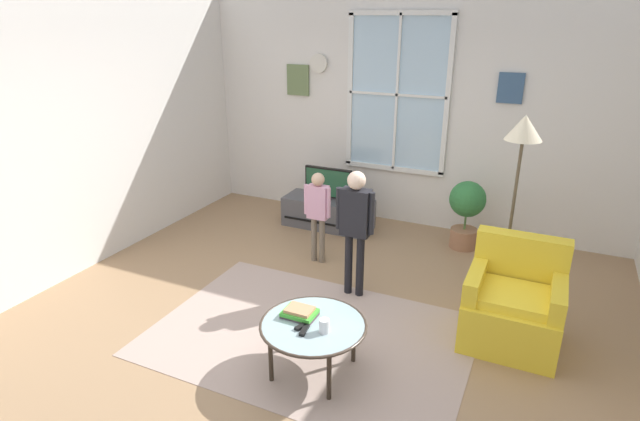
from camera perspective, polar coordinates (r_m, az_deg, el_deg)
name	(u,v)px	position (r m, az deg, el deg)	size (l,w,h in m)	color
ground_plane	(312,328)	(4.70, -0.85, -12.90)	(6.07, 6.13, 0.02)	#9E7A56
back_wall	(409,109)	(6.65, 9.85, 11.00)	(5.47, 0.17, 2.96)	silver
side_wall_left	(61,134)	(5.82, -26.79, 7.56)	(0.12, 5.53, 2.96)	silver
area_rug	(310,335)	(4.59, -1.10, -13.68)	(2.69, 1.87, 0.01)	tan
tv_stand	(328,213)	(6.67, 0.91, -0.26)	(1.15, 0.46, 0.38)	#4C4C51
television	(328,183)	(6.53, 0.92, 3.08)	(0.63, 0.08, 0.42)	#4C4C4C
armchair	(513,305)	(4.67, 20.66, -9.83)	(0.76, 0.74, 0.87)	yellow
coffee_table	(313,327)	(3.98, -0.76, -12.76)	(0.82, 0.82, 0.43)	#99B2B7
book_stack	(300,313)	(4.04, -2.27, -11.26)	(0.26, 0.19, 0.07)	#56414A
cup	(324,326)	(3.85, 0.48, -12.68)	(0.08, 0.08, 0.11)	white
remote_near_books	(303,326)	(3.93, -1.95, -12.64)	(0.04, 0.14, 0.02)	black
remote_near_cup	(304,330)	(3.88, -1.75, -13.12)	(0.04, 0.14, 0.02)	black
person_pink_shirt	(318,207)	(5.57, -0.23, 0.37)	(0.31, 0.14, 1.04)	#726656
person_black_shirt	(355,220)	(4.85, 3.95, -1.02)	(0.38, 0.17, 1.27)	black
potted_plant_by_window	(467,209)	(6.22, 15.96, 0.20)	(0.42, 0.42, 0.82)	#9E6B4C
floor_lamp	(521,148)	(4.84, 21.46, 6.47)	(0.32, 0.32, 1.81)	black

